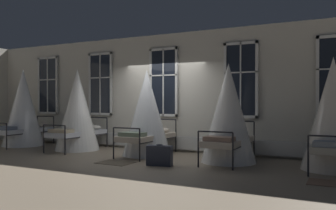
# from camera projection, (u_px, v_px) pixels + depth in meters

# --- Properties ---
(ground) EXTENTS (24.60, 24.60, 0.00)m
(ground) POSITION_uv_depth(u_px,v_px,m) (142.00, 156.00, 9.17)
(ground) COLOR gray
(back_wall_with_windows) EXTENTS (13.30, 0.10, 3.35)m
(back_wall_with_windows) POSITION_uv_depth(u_px,v_px,m) (165.00, 92.00, 10.31)
(back_wall_with_windows) COLOR beige
(back_wall_with_windows) RESTS_ON ground
(window_bank) EXTENTS (9.92, 0.10, 2.88)m
(window_bank) POSITION_uv_depth(u_px,v_px,m) (163.00, 114.00, 10.21)
(window_bank) COLOR black
(window_bank) RESTS_ON ground
(cot_first) EXTENTS (1.28, 1.89, 2.44)m
(cot_first) POSITION_uv_depth(u_px,v_px,m) (23.00, 109.00, 11.33)
(cot_first) COLOR black
(cot_first) RESTS_ON ground
(cot_second) EXTENTS (1.28, 1.90, 2.35)m
(cot_second) POSITION_uv_depth(u_px,v_px,m) (77.00, 111.00, 10.33)
(cot_second) COLOR black
(cot_second) RESTS_ON ground
(cot_third) EXTENTS (1.28, 1.91, 2.24)m
(cot_third) POSITION_uv_depth(u_px,v_px,m) (147.00, 114.00, 9.29)
(cot_third) COLOR black
(cot_third) RESTS_ON ground
(cot_fourth) EXTENTS (1.28, 1.89, 2.29)m
(cot_fourth) POSITION_uv_depth(u_px,v_px,m) (228.00, 114.00, 8.24)
(cot_fourth) COLOR black
(cot_fourth) RESTS_ON ground
(cot_fifth) EXTENTS (1.28, 1.90, 2.32)m
(cot_fifth) POSITION_uv_depth(u_px,v_px,m) (333.00, 115.00, 7.29)
(cot_fifth) COLOR black
(cot_fifth) RESTS_ON ground
(rug_third) EXTENTS (0.82, 0.59, 0.01)m
(rug_third) POSITION_uv_depth(u_px,v_px,m) (115.00, 163.00, 8.12)
(rug_third) COLOR brown
(rug_third) RESTS_ON ground
(rug_fifth) EXTENTS (0.80, 0.56, 0.01)m
(rug_fifth) POSITION_uv_depth(u_px,v_px,m) (333.00, 183.00, 6.07)
(rug_fifth) COLOR brown
(rug_fifth) RESTS_ON ground
(suitcase_dark) EXTENTS (0.58, 0.29, 0.47)m
(suitcase_dark) POSITION_uv_depth(u_px,v_px,m) (159.00, 155.00, 7.78)
(suitcase_dark) COLOR #2D3342
(suitcase_dark) RESTS_ON ground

